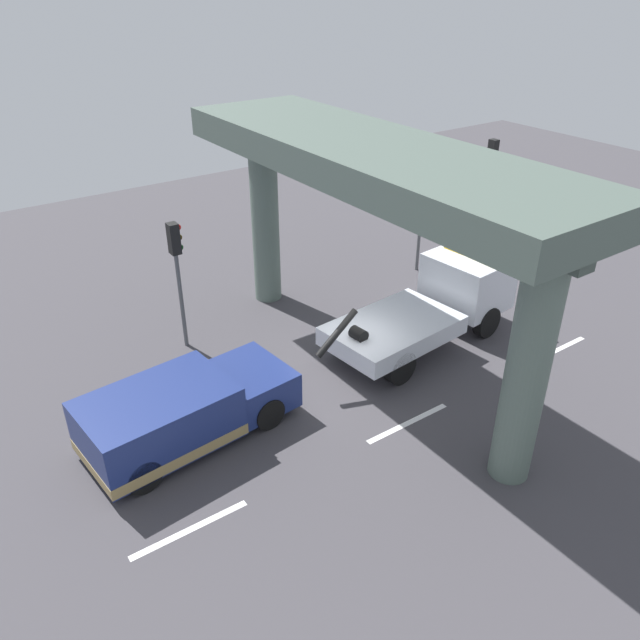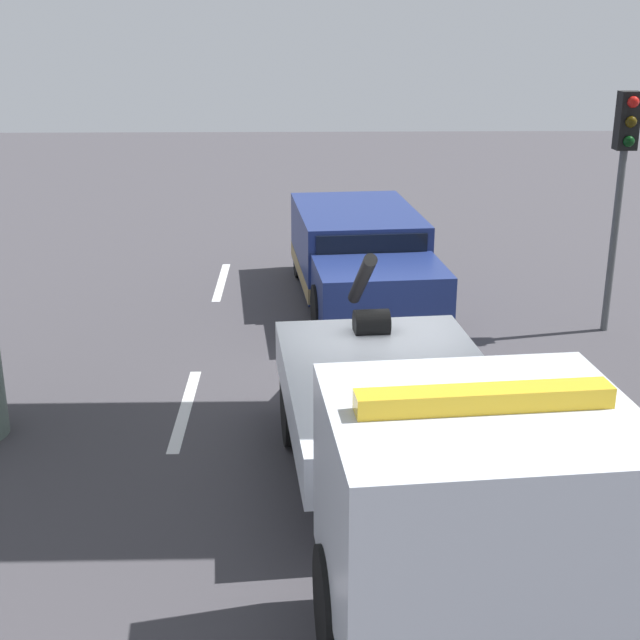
# 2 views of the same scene
# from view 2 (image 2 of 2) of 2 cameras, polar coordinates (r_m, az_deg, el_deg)

# --- Properties ---
(ground_plane) EXTENTS (60.00, 40.00, 0.10)m
(ground_plane) POSITION_cam_2_polar(r_m,az_deg,el_deg) (12.03, 4.24, -5.87)
(ground_plane) COLOR #423F44
(lane_stripe_west) EXTENTS (2.60, 0.16, 0.01)m
(lane_stripe_west) POSITION_cam_2_polar(r_m,az_deg,el_deg) (17.64, -6.44, 2.50)
(lane_stripe_west) COLOR silver
(lane_stripe_west) RESTS_ON ground
(lane_stripe_mid) EXTENTS (2.60, 0.16, 0.01)m
(lane_stripe_mid) POSITION_cam_2_polar(r_m,az_deg,el_deg) (12.05, -8.77, -5.73)
(lane_stripe_mid) COLOR silver
(lane_stripe_mid) RESTS_ON ground
(tow_truck_white) EXTENTS (7.33, 2.92, 2.46)m
(tow_truck_white) POSITION_cam_2_polar(r_m,az_deg,el_deg) (8.28, 7.34, -8.57)
(tow_truck_white) COLOR silver
(tow_truck_white) RESTS_ON ground
(towed_van_green) EXTENTS (5.37, 2.63, 1.58)m
(towed_van_green) POSITION_cam_2_polar(r_m,az_deg,el_deg) (16.34, 2.66, 4.08)
(towed_van_green) COLOR navy
(towed_van_green) RESTS_ON ground
(traffic_light_near) EXTENTS (0.39, 0.32, 3.94)m
(traffic_light_near) POSITION_cam_2_polar(r_m,az_deg,el_deg) (14.91, 19.16, 9.84)
(traffic_light_near) COLOR #515456
(traffic_light_near) RESTS_ON ground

